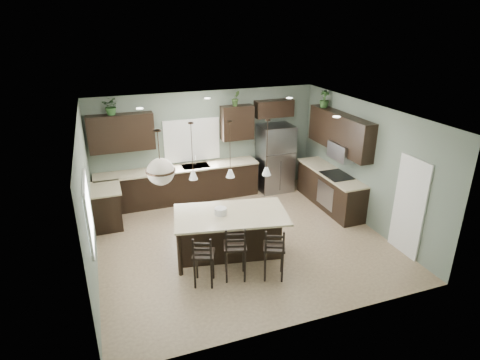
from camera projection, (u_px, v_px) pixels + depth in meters
name	position (u px, v px, depth m)	size (l,w,h in m)	color
ground	(242.00, 240.00, 8.77)	(6.00, 6.00, 0.00)	#9E8466
pantry_door	(409.00, 207.00, 7.96)	(0.04, 0.82, 2.04)	white
window_back	(192.00, 140.00, 10.45)	(1.35, 0.02, 1.00)	white
window_left	(87.00, 213.00, 6.56)	(0.02, 1.10, 1.00)	white
left_return_cabs	(107.00, 207.00, 9.24)	(0.60, 0.90, 0.90)	black
left_return_countertop	(105.00, 189.00, 9.07)	(0.66, 0.96, 0.04)	beige
back_lower_cabs	(179.00, 185.00, 10.47)	(4.20, 0.60, 0.90)	black
back_countertop	(179.00, 169.00, 10.28)	(4.20, 0.66, 0.04)	beige
sink_inset	(196.00, 166.00, 10.41)	(0.70, 0.45, 0.01)	gray
faucet	(196.00, 161.00, 10.33)	(0.02, 0.02, 0.28)	silver
back_upper_left	(121.00, 133.00, 9.62)	(1.55, 0.34, 0.90)	black
back_upper_right	(237.00, 123.00, 10.54)	(0.85, 0.34, 0.90)	black
fridge_header	(274.00, 109.00, 10.75)	(1.05, 0.34, 0.45)	black
right_lower_cabs	(330.00, 190.00, 10.21)	(0.60, 2.35, 0.90)	black
right_countertop	(331.00, 172.00, 10.02)	(0.66, 2.35, 0.04)	beige
cooktop	(337.00, 175.00, 9.77)	(0.58, 0.75, 0.02)	black
wall_oven_front	(325.00, 195.00, 9.87)	(0.01, 0.72, 0.60)	gray
right_upper_cabs	(340.00, 132.00, 9.68)	(0.34, 2.35, 0.90)	black
microwave	(343.00, 151.00, 9.58)	(0.40, 0.75, 0.40)	gray
refrigerator	(275.00, 158.00, 11.01)	(0.90, 0.74, 1.85)	gray
kitchen_island	(231.00, 234.00, 8.08)	(2.21, 1.26, 0.92)	black
serving_dish	(221.00, 211.00, 7.85)	(0.24, 0.24, 0.14)	silver
bar_stool_left	(204.00, 259.00, 7.15)	(0.38, 0.38, 1.02)	black
bar_stool_center	(235.00, 252.00, 7.31)	(0.41, 0.41, 1.11)	black
bar_stool_right	(274.00, 252.00, 7.33)	(0.39, 0.39, 1.06)	black
pendant_left	(192.00, 152.00, 7.30)	(0.17, 0.17, 1.10)	white
pendant_center	(230.00, 150.00, 7.40)	(0.17, 0.17, 1.10)	white
pendant_right	(267.00, 148.00, 7.51)	(0.17, 0.17, 1.10)	white
chandelier	(159.00, 158.00, 6.81)	(0.52, 0.52, 0.99)	beige
plant_back_left	(111.00, 106.00, 9.29)	(0.38, 0.33, 0.43)	#24481F
plant_back_right	(236.00, 98.00, 10.25)	(0.22, 0.18, 0.40)	#395927
plant_right_wall	(324.00, 99.00, 10.08)	(0.24, 0.24, 0.43)	#2B4F22
room_shell	(242.00, 167.00, 8.13)	(6.00, 6.00, 6.00)	slate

